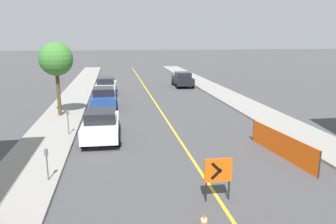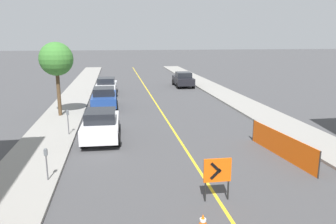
{
  "view_description": "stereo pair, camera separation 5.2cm",
  "coord_description": "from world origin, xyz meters",
  "px_view_note": "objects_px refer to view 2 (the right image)",
  "views": [
    {
      "loc": [
        -3.3,
        9.0,
        5.27
      ],
      "look_at": [
        -0.24,
        27.43,
        1.0
      ],
      "focal_mm": 35.0,
      "sensor_mm": 36.0,
      "label": 1
    },
    {
      "loc": [
        -3.25,
        8.99,
        5.27
      ],
      "look_at": [
        -0.24,
        27.43,
        1.0
      ],
      "focal_mm": 35.0,
      "sensor_mm": 36.0,
      "label": 2
    }
  ],
  "objects_px": {
    "parking_meter_near_curb": "(46,157)",
    "street_tree_left_near": "(56,59)",
    "parked_car_curb_near": "(101,125)",
    "arrow_barricade_primary": "(217,172)",
    "traffic_cone_third": "(203,222)",
    "parked_car_curb_far": "(106,86)",
    "parked_car_curb_mid": "(104,98)",
    "parking_meter_far_curb": "(68,117)",
    "parked_car_opposite_side": "(183,79)"
  },
  "relations": [
    {
      "from": "parked_car_curb_mid",
      "to": "parked_car_curb_far",
      "type": "relative_size",
      "value": 0.98
    },
    {
      "from": "parked_car_curb_mid",
      "to": "parked_car_curb_far",
      "type": "bearing_deg",
      "value": 89.52
    },
    {
      "from": "parking_meter_near_curb",
      "to": "traffic_cone_third",
      "type": "bearing_deg",
      "value": -38.62
    },
    {
      "from": "traffic_cone_third",
      "to": "parked_car_curb_near",
      "type": "distance_m",
      "value": 9.56
    },
    {
      "from": "traffic_cone_third",
      "to": "parking_meter_near_curb",
      "type": "distance_m",
      "value": 6.25
    },
    {
      "from": "parked_car_curb_near",
      "to": "parked_car_opposite_side",
      "type": "height_order",
      "value": "same"
    },
    {
      "from": "parked_car_curb_far",
      "to": "parked_car_opposite_side",
      "type": "distance_m",
      "value": 8.98
    },
    {
      "from": "traffic_cone_third",
      "to": "parked_car_opposite_side",
      "type": "distance_m",
      "value": 27.43
    },
    {
      "from": "parked_car_curb_near",
      "to": "parking_meter_near_curb",
      "type": "relative_size",
      "value": 3.52
    },
    {
      "from": "parked_car_curb_far",
      "to": "parked_car_curb_near",
      "type": "bearing_deg",
      "value": -87.29
    },
    {
      "from": "traffic_cone_third",
      "to": "parking_meter_far_curb",
      "type": "xyz_separation_m",
      "value": [
        -4.85,
        9.79,
        0.85
      ]
    },
    {
      "from": "parked_car_curb_far",
      "to": "street_tree_left_near",
      "type": "relative_size",
      "value": 0.9
    },
    {
      "from": "parked_car_curb_near",
      "to": "parking_meter_near_curb",
      "type": "height_order",
      "value": "parked_car_curb_near"
    },
    {
      "from": "traffic_cone_third",
      "to": "street_tree_left_near",
      "type": "bearing_deg",
      "value": 112.5
    },
    {
      "from": "parked_car_curb_far",
      "to": "parked_car_opposite_side",
      "type": "xyz_separation_m",
      "value": [
        8.17,
        3.72,
        0.0
      ]
    },
    {
      "from": "street_tree_left_near",
      "to": "parked_car_curb_far",
      "type": "bearing_deg",
      "value": 71.55
    },
    {
      "from": "traffic_cone_third",
      "to": "parked_car_curb_far",
      "type": "bearing_deg",
      "value": 97.54
    },
    {
      "from": "arrow_barricade_primary",
      "to": "parked_car_opposite_side",
      "type": "bearing_deg",
      "value": 81.46
    },
    {
      "from": "parked_car_curb_far",
      "to": "street_tree_left_near",
      "type": "bearing_deg",
      "value": -105.72
    },
    {
      "from": "parked_car_curb_mid",
      "to": "parking_meter_far_curb",
      "type": "bearing_deg",
      "value": -103.53
    },
    {
      "from": "parked_car_curb_mid",
      "to": "parked_car_opposite_side",
      "type": "xyz_separation_m",
      "value": [
        8.22,
        9.96,
        0.0
      ]
    },
    {
      "from": "traffic_cone_third",
      "to": "arrow_barricade_primary",
      "type": "xyz_separation_m",
      "value": [
        0.91,
        1.61,
        0.76
      ]
    },
    {
      "from": "arrow_barricade_primary",
      "to": "parked_car_opposite_side",
      "type": "xyz_separation_m",
      "value": [
        4.19,
        25.33,
        -0.2
      ]
    },
    {
      "from": "street_tree_left_near",
      "to": "parking_meter_far_curb",
      "type": "bearing_deg",
      "value": -76.24
    },
    {
      "from": "arrow_barricade_primary",
      "to": "parking_meter_near_curb",
      "type": "height_order",
      "value": "arrow_barricade_primary"
    },
    {
      "from": "parked_car_curb_near",
      "to": "parking_meter_far_curb",
      "type": "xyz_separation_m",
      "value": [
        -1.77,
        0.76,
        0.29
      ]
    },
    {
      "from": "parked_car_curb_far",
      "to": "parked_car_curb_mid",
      "type": "bearing_deg",
      "value": -87.71
    },
    {
      "from": "parked_car_curb_far",
      "to": "parking_meter_near_curb",
      "type": "xyz_separation_m",
      "value": [
        -1.77,
        -19.35,
        0.21
      ]
    },
    {
      "from": "arrow_barricade_primary",
      "to": "parking_meter_near_curb",
      "type": "distance_m",
      "value": 6.18
    },
    {
      "from": "parked_car_opposite_side",
      "to": "arrow_barricade_primary",
      "type": "bearing_deg",
      "value": -97.83
    },
    {
      "from": "parked_car_curb_near",
      "to": "parked_car_opposite_side",
      "type": "distance_m",
      "value": 19.69
    },
    {
      "from": "traffic_cone_third",
      "to": "parked_car_curb_far",
      "type": "height_order",
      "value": "parked_car_curb_far"
    },
    {
      "from": "traffic_cone_third",
      "to": "parked_car_curb_far",
      "type": "xyz_separation_m",
      "value": [
        -3.07,
        23.22,
        0.55
      ]
    },
    {
      "from": "parked_car_curb_mid",
      "to": "parked_car_curb_far",
      "type": "height_order",
      "value": "same"
    },
    {
      "from": "parked_car_opposite_side",
      "to": "parked_car_curb_near",
      "type": "bearing_deg",
      "value": -112.96
    },
    {
      "from": "parked_car_curb_near",
      "to": "street_tree_left_near",
      "type": "relative_size",
      "value": 0.89
    },
    {
      "from": "traffic_cone_third",
      "to": "parking_meter_far_curb",
      "type": "distance_m",
      "value": 10.96
    },
    {
      "from": "parked_car_opposite_side",
      "to": "parking_meter_far_curb",
      "type": "xyz_separation_m",
      "value": [
        -9.94,
        -17.15,
        0.29
      ]
    },
    {
      "from": "parked_car_curb_near",
      "to": "street_tree_left_near",
      "type": "height_order",
      "value": "street_tree_left_near"
    },
    {
      "from": "parked_car_curb_mid",
      "to": "parking_meter_far_curb",
      "type": "relative_size",
      "value": 3.16
    },
    {
      "from": "parking_meter_near_curb",
      "to": "street_tree_left_near",
      "type": "distance_m",
      "value": 11.04
    },
    {
      "from": "parked_car_curb_mid",
      "to": "street_tree_left_near",
      "type": "bearing_deg",
      "value": -138.85
    },
    {
      "from": "parked_car_opposite_side",
      "to": "parking_meter_far_curb",
      "type": "height_order",
      "value": "parked_car_opposite_side"
    },
    {
      "from": "parked_car_curb_near",
      "to": "parked_car_curb_far",
      "type": "xyz_separation_m",
      "value": [
        0.0,
        14.19,
        0.0
      ]
    },
    {
      "from": "arrow_barricade_primary",
      "to": "parked_car_curb_near",
      "type": "bearing_deg",
      "value": 119.08
    },
    {
      "from": "arrow_barricade_primary",
      "to": "parked_car_curb_near",
      "type": "relative_size",
      "value": 0.34
    },
    {
      "from": "street_tree_left_near",
      "to": "parking_meter_near_curb",
      "type": "bearing_deg",
      "value": -83.83
    },
    {
      "from": "parking_meter_near_curb",
      "to": "street_tree_left_near",
      "type": "height_order",
      "value": "street_tree_left_near"
    },
    {
      "from": "arrow_barricade_primary",
      "to": "parking_meter_far_curb",
      "type": "xyz_separation_m",
      "value": [
        -5.75,
        8.18,
        0.09
      ]
    },
    {
      "from": "traffic_cone_third",
      "to": "parked_car_curb_near",
      "type": "relative_size",
      "value": 0.12
    }
  ]
}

